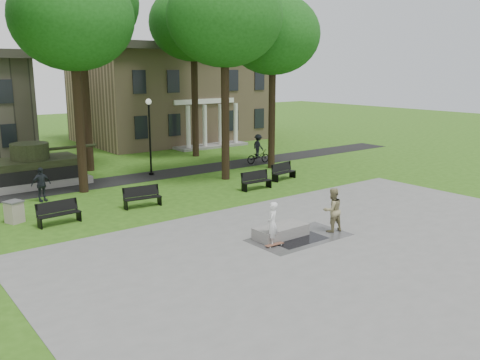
% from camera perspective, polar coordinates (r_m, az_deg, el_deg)
% --- Properties ---
extents(ground, '(120.00, 120.00, 0.00)m').
position_cam_1_polar(ground, '(22.08, 3.99, -4.79)').
color(ground, '#2B5313').
rests_on(ground, ground).
extents(plaza, '(22.00, 16.00, 0.02)m').
position_cam_1_polar(plaza, '(18.83, 14.21, -8.21)').
color(plaza, gray).
rests_on(plaza, ground).
extents(footpath, '(44.00, 2.60, 0.01)m').
position_cam_1_polar(footpath, '(31.77, -10.47, 0.38)').
color(footpath, black).
rests_on(footpath, ground).
extents(building_right, '(17.00, 12.00, 8.60)m').
position_cam_1_polar(building_right, '(48.22, -7.69, 9.73)').
color(building_right, '#9E8460').
rests_on(building_right, ground).
extents(tree_1, '(6.20, 6.20, 11.63)m').
position_cam_1_polar(tree_1, '(28.03, -18.31, 16.80)').
color(tree_1, black).
rests_on(tree_1, ground).
extents(tree_2, '(6.60, 6.60, 12.16)m').
position_cam_1_polar(tree_2, '(30.05, -1.73, 17.75)').
color(tree_2, black).
rests_on(tree_2, ground).
extents(tree_3, '(6.00, 6.00, 11.19)m').
position_cam_1_polar(tree_3, '(33.57, 3.72, 15.94)').
color(tree_3, black).
rests_on(tree_3, ground).
extents(tree_4, '(7.20, 7.20, 13.50)m').
position_cam_1_polar(tree_4, '(34.17, -17.58, 18.37)').
color(tree_4, black).
rests_on(tree_4, ground).
extents(tree_5, '(6.40, 6.40, 12.44)m').
position_cam_1_polar(tree_5, '(38.36, -5.25, 17.08)').
color(tree_5, black).
rests_on(tree_5, ground).
extents(lamp_mid, '(0.36, 0.36, 4.73)m').
position_cam_1_polar(lamp_mid, '(31.81, -10.11, 5.50)').
color(lamp_mid, black).
rests_on(lamp_mid, ground).
extents(lamp_right, '(0.36, 0.36, 4.73)m').
position_cam_1_polar(lamp_right, '(37.45, 3.66, 6.68)').
color(lamp_right, black).
rests_on(lamp_right, ground).
extents(tank_monument, '(7.45, 3.40, 2.40)m').
position_cam_1_polar(tank_monument, '(31.22, -22.83, 0.98)').
color(tank_monument, gray).
rests_on(tank_monument, ground).
extents(puddle, '(2.20, 1.20, 0.00)m').
position_cam_1_polar(puddle, '(19.96, 6.67, -6.68)').
color(puddle, black).
rests_on(puddle, plaza).
extents(concrete_block, '(2.21, 1.03, 0.45)m').
position_cam_1_polar(concrete_block, '(20.14, 4.61, -5.78)').
color(concrete_block, gray).
rests_on(concrete_block, plaza).
extents(skateboard, '(0.79, 0.24, 0.07)m').
position_cam_1_polar(skateboard, '(19.19, 3.89, -7.30)').
color(skateboard, brown).
rests_on(skateboard, plaza).
extents(skateboarder, '(0.72, 0.69, 1.65)m').
position_cam_1_polar(skateboarder, '(19.08, 3.64, -4.91)').
color(skateboarder, white).
rests_on(skateboarder, plaza).
extents(friend_watching, '(0.97, 0.81, 1.80)m').
position_cam_1_polar(friend_watching, '(20.91, 10.33, -3.32)').
color(friend_watching, '#938A5F').
rests_on(friend_watching, plaza).
extents(pedestrian_walker, '(1.07, 0.59, 1.73)m').
position_cam_1_polar(pedestrian_walker, '(27.15, -21.44, -0.47)').
color(pedestrian_walker, black).
rests_on(pedestrian_walker, ground).
extents(cyclist, '(1.87, 1.07, 2.05)m').
position_cam_1_polar(cyclist, '(35.61, 2.06, 3.23)').
color(cyclist, black).
rests_on(cyclist, ground).
extents(park_bench_0, '(1.82, 0.63, 1.00)m').
position_cam_1_polar(park_bench_0, '(23.04, -19.71, -3.42)').
color(park_bench_0, black).
rests_on(park_bench_0, ground).
extents(park_bench_1, '(1.84, 0.72, 1.00)m').
position_cam_1_polar(park_bench_1, '(24.81, -10.98, -1.80)').
color(park_bench_1, black).
rests_on(park_bench_1, ground).
extents(park_bench_2, '(1.81, 0.56, 1.00)m').
position_cam_1_polar(park_bench_2, '(27.93, 1.78, 0.01)').
color(park_bench_2, black).
rests_on(park_bench_2, ground).
extents(park_bench_3, '(1.85, 0.83, 1.00)m').
position_cam_1_polar(park_bench_3, '(30.46, 4.86, 1.02)').
color(park_bench_3, black).
rests_on(park_bench_3, ground).
extents(trash_bin, '(0.86, 0.86, 0.96)m').
position_cam_1_polar(trash_bin, '(23.97, -24.02, -3.27)').
color(trash_bin, '#A49687').
rests_on(trash_bin, ground).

